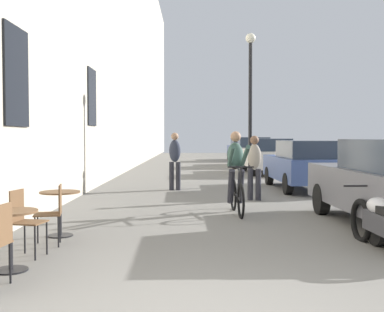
{
  "coord_description": "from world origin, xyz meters",
  "views": [
    {
      "loc": [
        -0.19,
        -3.91,
        1.59
      ],
      "look_at": [
        -0.13,
        12.12,
        0.95
      ],
      "focal_mm": 45.08,
      "sensor_mm": 36.0,
      "label": 1
    }
  ],
  "objects_px": {
    "street_lamp": "(249,90)",
    "parked_car_second": "(303,164)",
    "cafe_chair_mid_toward_street": "(51,210)",
    "parked_motorcycle": "(380,223)",
    "cafe_chair_near_toward_street": "(22,218)",
    "parked_car_third": "(266,155)",
    "parked_car_fifth": "(241,149)",
    "cafe_table_mid": "(58,204)",
    "pedestrian_near": "(253,164)",
    "cafe_table_near": "(8,227)",
    "pedestrian_mid": "(173,158)",
    "parked_car_fourth": "(251,151)",
    "cyclist_on_bicycle": "(235,174)"
  },
  "relations": [
    {
      "from": "street_lamp",
      "to": "parked_car_second",
      "type": "distance_m",
      "value": 2.96
    },
    {
      "from": "cafe_chair_mid_toward_street",
      "to": "parked_motorcycle",
      "type": "relative_size",
      "value": 0.41
    },
    {
      "from": "cafe_chair_near_toward_street",
      "to": "parked_car_third",
      "type": "bearing_deg",
      "value": 69.14
    },
    {
      "from": "cafe_chair_mid_toward_street",
      "to": "parked_car_fifth",
      "type": "distance_m",
      "value": 26.05
    },
    {
      "from": "parked_car_fifth",
      "to": "parked_motorcycle",
      "type": "xyz_separation_m",
      "value": [
        -0.78,
        -25.87,
        -0.38
      ]
    },
    {
      "from": "cafe_table_mid",
      "to": "pedestrian_near",
      "type": "height_order",
      "value": "pedestrian_near"
    },
    {
      "from": "cafe_table_near",
      "to": "cafe_table_mid",
      "type": "bearing_deg",
      "value": 88.89
    },
    {
      "from": "cafe_table_mid",
      "to": "cafe_chair_mid_toward_street",
      "type": "height_order",
      "value": "cafe_chair_mid_toward_street"
    },
    {
      "from": "cafe_chair_near_toward_street",
      "to": "parked_car_second",
      "type": "bearing_deg",
      "value": 55.42
    },
    {
      "from": "pedestrian_mid",
      "to": "parked_car_third",
      "type": "relative_size",
      "value": 0.4
    },
    {
      "from": "street_lamp",
      "to": "parked_car_fifth",
      "type": "bearing_deg",
      "value": 84.8
    },
    {
      "from": "cafe_table_near",
      "to": "cafe_chair_near_toward_street",
      "type": "relative_size",
      "value": 0.81
    },
    {
      "from": "cafe_table_mid",
      "to": "pedestrian_mid",
      "type": "height_order",
      "value": "pedestrian_mid"
    },
    {
      "from": "cafe_chair_near_toward_street",
      "to": "parked_car_third",
      "type": "distance_m",
      "value": 15.45
    },
    {
      "from": "cafe_table_mid",
      "to": "parked_motorcycle",
      "type": "height_order",
      "value": "parked_motorcycle"
    },
    {
      "from": "pedestrian_near",
      "to": "parked_car_fourth",
      "type": "bearing_deg",
      "value": 83.02
    },
    {
      "from": "pedestrian_mid",
      "to": "parked_car_second",
      "type": "distance_m",
      "value": 3.92
    },
    {
      "from": "cafe_table_near",
      "to": "cafe_chair_near_toward_street",
      "type": "xyz_separation_m",
      "value": [
        -0.07,
        0.68,
        -0.0
      ]
    },
    {
      "from": "cafe_table_near",
      "to": "street_lamp",
      "type": "xyz_separation_m",
      "value": [
        4.03,
        9.82,
        2.59
      ]
    },
    {
      "from": "parked_car_fourth",
      "to": "parked_car_fifth",
      "type": "distance_m",
      "value": 6.33
    },
    {
      "from": "cafe_table_near",
      "to": "parked_motorcycle",
      "type": "relative_size",
      "value": 0.34
    },
    {
      "from": "cafe_table_near",
      "to": "street_lamp",
      "type": "relative_size",
      "value": 0.15
    },
    {
      "from": "pedestrian_near",
      "to": "parked_car_third",
      "type": "xyz_separation_m",
      "value": [
        1.71,
        8.74,
        -0.13
      ]
    },
    {
      "from": "street_lamp",
      "to": "cafe_chair_mid_toward_street",
      "type": "bearing_deg",
      "value": -114.82
    },
    {
      "from": "cyclist_on_bicycle",
      "to": "parked_car_third",
      "type": "height_order",
      "value": "cyclist_on_bicycle"
    },
    {
      "from": "parked_car_second",
      "to": "parked_motorcycle",
      "type": "xyz_separation_m",
      "value": [
        -0.76,
        -7.89,
        -0.36
      ]
    },
    {
      "from": "parked_car_third",
      "to": "pedestrian_near",
      "type": "bearing_deg",
      "value": -101.05
    },
    {
      "from": "street_lamp",
      "to": "pedestrian_near",
      "type": "bearing_deg",
      "value": -95.09
    },
    {
      "from": "cafe_table_mid",
      "to": "parked_car_third",
      "type": "xyz_separation_m",
      "value": [
        5.39,
        13.11,
        0.27
      ]
    },
    {
      "from": "cafe_chair_near_toward_street",
      "to": "parked_car_fourth",
      "type": "bearing_deg",
      "value": 74.43
    },
    {
      "from": "parked_car_third",
      "to": "pedestrian_mid",
      "type": "bearing_deg",
      "value": -120.46
    },
    {
      "from": "cafe_table_near",
      "to": "parked_car_fourth",
      "type": "relative_size",
      "value": 0.16
    },
    {
      "from": "cyclist_on_bicycle",
      "to": "pedestrian_near",
      "type": "relative_size",
      "value": 1.08
    },
    {
      "from": "cafe_chair_near_toward_street",
      "to": "parked_car_fourth",
      "type": "xyz_separation_m",
      "value": [
        5.52,
        19.81,
        0.3
      ]
    },
    {
      "from": "parked_car_second",
      "to": "parked_car_fifth",
      "type": "bearing_deg",
      "value": 89.93
    },
    {
      "from": "cafe_table_near",
      "to": "street_lamp",
      "type": "bearing_deg",
      "value": 67.71
    },
    {
      "from": "street_lamp",
      "to": "cyclist_on_bicycle",
      "type": "bearing_deg",
      "value": -99.84
    },
    {
      "from": "pedestrian_near",
      "to": "parked_car_fourth",
      "type": "xyz_separation_m",
      "value": [
        1.73,
        14.11,
        -0.1
      ]
    },
    {
      "from": "cafe_table_near",
      "to": "cafe_chair_mid_toward_street",
      "type": "distance_m",
      "value": 1.37
    },
    {
      "from": "cafe_table_near",
      "to": "pedestrian_mid",
      "type": "bearing_deg",
      "value": 79.3
    },
    {
      "from": "cafe_table_mid",
      "to": "cyclist_on_bicycle",
      "type": "xyz_separation_m",
      "value": [
        3.04,
        2.37,
        0.29
      ]
    },
    {
      "from": "cafe_chair_mid_toward_street",
      "to": "pedestrian_mid",
      "type": "xyz_separation_m",
      "value": [
        1.53,
        7.33,
        0.45
      ]
    },
    {
      "from": "cafe_chair_mid_toward_street",
      "to": "cyclist_on_bicycle",
      "type": "height_order",
      "value": "cyclist_on_bicycle"
    },
    {
      "from": "pedestrian_near",
      "to": "parked_car_third",
      "type": "distance_m",
      "value": 8.91
    },
    {
      "from": "parked_car_second",
      "to": "parked_motorcycle",
      "type": "bearing_deg",
      "value": -95.52
    },
    {
      "from": "pedestrian_near",
      "to": "cafe_chair_mid_toward_street",
      "type": "bearing_deg",
      "value": -125.69
    },
    {
      "from": "cyclist_on_bicycle",
      "to": "parked_car_fifth",
      "type": "distance_m",
      "value": 22.59
    },
    {
      "from": "cafe_chair_mid_toward_street",
      "to": "street_lamp",
      "type": "xyz_separation_m",
      "value": [
        3.91,
        8.46,
        2.59
      ]
    },
    {
      "from": "parked_car_second",
      "to": "cyclist_on_bicycle",
      "type": "bearing_deg",
      "value": -118.92
    },
    {
      "from": "cafe_table_near",
      "to": "parked_car_third",
      "type": "relative_size",
      "value": 0.17
    }
  ]
}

